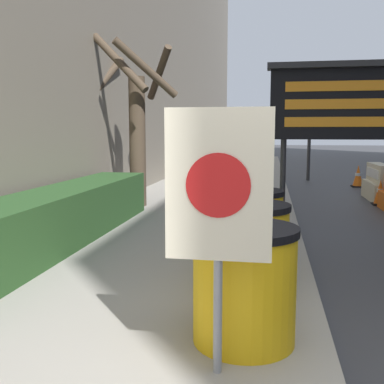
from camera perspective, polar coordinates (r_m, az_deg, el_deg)
sidewalk_left at (r=3.56m, az=-18.66°, el=-21.08°), size 4.15×56.00×0.12m
hedge_strip at (r=6.76m, az=-16.95°, el=-3.21°), size 0.90×6.08×0.79m
bare_tree at (r=9.91m, az=-7.22°, el=9.09°), size 1.95×2.05×3.66m
barrel_drum_foreground at (r=3.57m, az=6.65°, el=-11.52°), size 0.82×0.82×0.91m
barrel_drum_middle at (r=4.62m, az=7.22°, el=-7.07°), size 0.82×0.82×0.91m
barrel_drum_back at (r=5.69m, az=7.42°, el=-4.28°), size 0.82×0.82×0.91m
warning_sign at (r=2.90m, az=3.37°, el=-0.89°), size 0.70×0.08×1.78m
message_board at (r=8.08m, az=18.81°, el=10.58°), size 2.58×0.36×2.90m
jersey_barrier_cream at (r=12.59m, az=22.66°, el=0.93°), size 0.56×1.62×0.93m
traffic_cone_near at (r=11.71m, az=22.78°, el=-0.08°), size 0.34×0.34×0.61m
traffic_cone_far at (r=15.33m, az=20.34°, el=1.88°), size 0.39×0.39×0.70m
traffic_light_near_curb at (r=16.77m, az=14.82°, el=10.19°), size 0.28×0.44×3.53m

